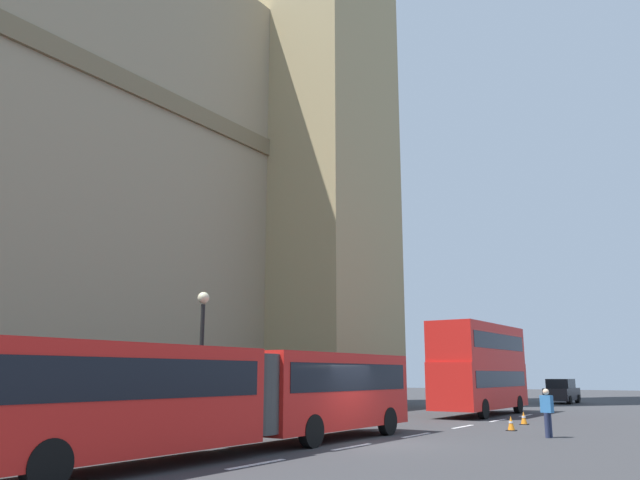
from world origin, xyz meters
The scene contains 9 objects.
ground_plane centered at (0.00, 0.00, 0.00)m, with size 160.00×160.00×0.00m, color #333335.
lane_centre_marking centered at (3.38, 0.00, 0.00)m, with size 39.00×0.16×0.01m.
articulated_bus centered at (-4.20, 1.99, 1.75)m, with size 16.87×2.54×2.90m.
double_decker_bus centered at (15.90, 2.00, 2.71)m, with size 9.01×2.54×4.90m.
sedan_lead centered at (33.42, 1.85, 0.91)m, with size 4.40×1.86×1.85m.
traffic_cone_west centered at (7.22, -2.32, 0.28)m, with size 0.36×0.36×0.58m.
traffic_cone_middle centered at (10.65, -1.82, 0.28)m, with size 0.36×0.36×0.58m.
street_lamp centered at (-1.28, 6.50, 3.06)m, with size 0.44×0.44×5.27m.
pedestrian_near_cones centered at (5.13, -4.31, 0.91)m, with size 0.36×0.44×1.69m.
Camera 1 is at (-18.62, -10.50, 2.19)m, focal length 35.32 mm.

